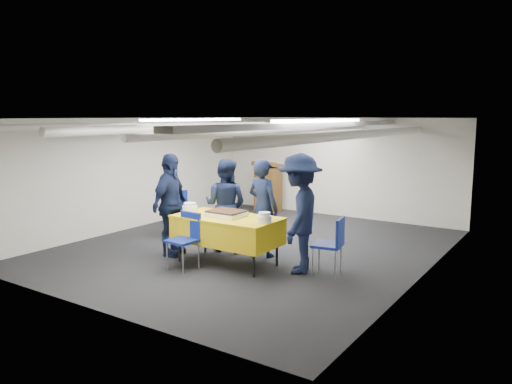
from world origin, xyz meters
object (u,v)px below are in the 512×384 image
chair_near (186,234)px  sailor_a (263,208)px  serving_table (227,230)px  podium (268,187)px  sailor_c (170,205)px  sheet_cake (226,213)px  chair_right (333,240)px  sailor_d (299,213)px  chair_left (177,208)px  sailor_b (225,205)px

chair_near → sailor_a: bearing=63.8°
serving_table → podium: bearing=113.9°
serving_table → sailor_a: sailor_a is taller
sailor_a → sailor_c: bearing=40.4°
podium → chair_near: podium is taller
sheet_cake → chair_right: 1.73m
chair_right → sailor_d: sailor_d is taller
sheet_cake → sailor_c: 1.09m
sailor_c → chair_right: bearing=-94.2°
chair_right → sailor_a: size_ratio=0.53×
serving_table → sailor_a: size_ratio=1.03×
sailor_a → chair_left: bearing=-0.9°
podium → chair_near: bearing=-72.9°
chair_right → sheet_cake: bearing=-166.6°
serving_table → sailor_a: bearing=73.5°
sheet_cake → sailor_b: 0.80m
sailor_b → sailor_d: size_ratio=0.90×
chair_left → serving_table: bearing=-27.8°
serving_table → chair_near: 0.66m
sailor_a → sailor_c: 1.56m
chair_near → sailor_c: size_ratio=0.50×
serving_table → sailor_b: 0.86m
serving_table → sailor_c: size_ratio=0.98×
sailor_a → sailor_d: 1.03m
chair_left → sailor_d: size_ratio=0.48×
sheet_cake → sailor_d: 1.20m
podium → sheet_cake: bearing=-66.3°
podium → chair_left: (-0.24, -3.02, -0.08)m
chair_left → sailor_d: (3.20, -0.80, 0.37)m
serving_table → chair_left: size_ratio=1.94×
serving_table → chair_left: (-2.06, 1.08, -0.03)m
sailor_b → sailor_c: (-0.59, -0.75, 0.06)m
sailor_a → sailor_b: 0.73m
sailor_c → sailor_a: bearing=-72.8°
sheet_cake → chair_right: size_ratio=0.65×
sailor_b → podium: bearing=-81.7°
podium → sailor_c: bearing=-80.4°
chair_near → podium: bearing=107.1°
sailor_b → sailor_c: size_ratio=0.93×
chair_near → sailor_b: sailor_b is taller
sailor_a → chair_near: bearing=72.1°
chair_right → chair_left: (-3.70, 0.68, 0.00)m
chair_left → sailor_d: bearing=-14.1°
sailor_c → serving_table: bearing=-99.1°
chair_near → sailor_a: 1.41m
chair_right → sailor_c: 2.82m
sheet_cake → sailor_d: size_ratio=0.32×
chair_left → sailor_a: size_ratio=0.53×
sailor_a → sailor_c: sailor_c is taller
sheet_cake → sailor_b: (-0.49, 0.63, -0.01)m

